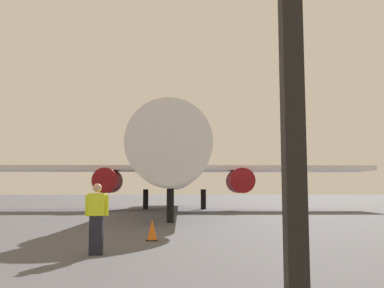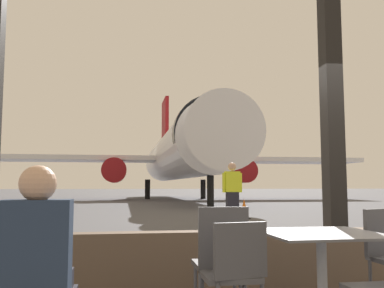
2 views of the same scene
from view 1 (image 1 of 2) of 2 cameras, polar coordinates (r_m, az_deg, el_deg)
name	(u,v)px [view 1 (image 1 of 2)]	position (r m, az deg, el deg)	size (l,w,h in m)	color
ground_plane	(155,206)	(44.28, -4.90, -8.08)	(220.00, 220.00, 0.00)	#4C4C51
airplane	(174,164)	(33.19, -2.36, -2.58)	(31.49, 30.50, 10.56)	silver
ground_crew_worker	(97,218)	(11.10, -12.39, -9.40)	(0.56, 0.22, 1.74)	black
traffic_cone	(152,230)	(13.96, -5.25, -11.18)	(0.36, 0.36, 0.68)	orange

